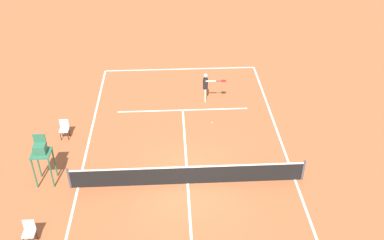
# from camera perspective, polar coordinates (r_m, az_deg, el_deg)

# --- Properties ---
(ground_plane) EXTENTS (60.00, 60.00, 0.00)m
(ground_plane) POSITION_cam_1_polar(r_m,az_deg,el_deg) (19.30, -0.57, -8.23)
(ground_plane) COLOR #AD5933
(court_lines) EXTENTS (9.55, 21.47, 0.01)m
(court_lines) POSITION_cam_1_polar(r_m,az_deg,el_deg) (19.30, -0.57, -8.22)
(court_lines) COLOR white
(court_lines) RESTS_ON ground
(tennis_net) EXTENTS (10.15, 0.10, 1.07)m
(tennis_net) POSITION_cam_1_polar(r_m,az_deg,el_deg) (18.97, -0.57, -7.12)
(tennis_net) COLOR #4C4C51
(tennis_net) RESTS_ON ground
(player_serving) EXTENTS (1.27, 0.57, 1.71)m
(player_serving) POSITION_cam_1_polar(r_m,az_deg,el_deg) (24.29, 1.87, 4.56)
(player_serving) COLOR beige
(player_serving) RESTS_ON ground
(tennis_ball) EXTENTS (0.07, 0.07, 0.07)m
(tennis_ball) POSITION_cam_1_polar(r_m,az_deg,el_deg) (22.92, 2.64, -0.36)
(tennis_ball) COLOR #CCE033
(tennis_ball) RESTS_ON ground
(umpire_chair) EXTENTS (0.80, 0.80, 2.41)m
(umpire_chair) POSITION_cam_1_polar(r_m,az_deg,el_deg) (19.42, -18.99, -3.99)
(umpire_chair) COLOR #2D6B4C
(umpire_chair) RESTS_ON ground
(courtside_chair_near) EXTENTS (0.44, 0.46, 0.95)m
(courtside_chair_near) POSITION_cam_1_polar(r_m,az_deg,el_deg) (17.75, -20.36, -13.33)
(courtside_chair_near) COLOR #262626
(courtside_chair_near) RESTS_ON ground
(courtside_chair_mid) EXTENTS (0.44, 0.46, 0.95)m
(courtside_chair_mid) POSITION_cam_1_polar(r_m,az_deg,el_deg) (22.53, -16.24, -1.02)
(courtside_chair_mid) COLOR #262626
(courtside_chair_mid) RESTS_ON ground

